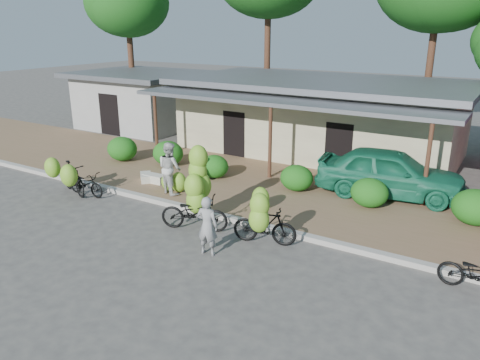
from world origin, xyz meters
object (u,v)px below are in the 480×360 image
object	(u,v)px
bike_far_left	(82,182)
bike_left	(70,177)
bike_right	(263,222)
sack_near	(154,178)
tree_back_left	(126,1)
bystander	(170,168)
teal_van	(390,173)
sack_far	(146,177)
bike_center	(196,198)
vendor	(207,226)
bike_far_right	(479,275)

from	to	relation	value
bike_far_left	bike_left	world-z (taller)	bike_left
bike_left	bike_right	world-z (taller)	bike_right
sack_near	tree_back_left	bearing A→B (deg)	136.59
bike_left	sack_near	size ratio (longest dim) A/B	2.29
bike_far_left	sack_near	xyz separation A→B (m)	(1.32, 2.20, -0.27)
bike_right	bystander	size ratio (longest dim) A/B	1.01
teal_van	sack_far	bearing A→B (deg)	103.06
sack_near	sack_far	xyz separation A→B (m)	(-0.38, -0.03, -0.01)
bike_center	teal_van	xyz separation A→B (m)	(4.19, 5.29, 0.06)
bike_right	bike_left	bearing A→B (deg)	74.44
bike_right	vendor	size ratio (longest dim) A/B	1.15
bike_far_left	sack_far	world-z (taller)	bike_far_left
bike_far_right	sack_far	xyz separation A→B (m)	(-11.40, 1.83, -0.19)
bike_left	bike_right	size ratio (longest dim) A/B	1.07
tree_back_left	bike_left	size ratio (longest dim) A/B	4.60
bike_right	bike_far_right	size ratio (longest dim) A/B	1.02
tree_back_left	vendor	xyz separation A→B (m)	(15.19, -13.23, -6.24)
bike_far_right	bystander	distance (m)	9.85
bike_right	vendor	distance (m)	1.53
tree_back_left	bike_far_right	size ratio (longest dim) A/B	5.03
bike_center	vendor	size ratio (longest dim) A/B	1.51
bike_left	bike_far_right	size ratio (longest dim) A/B	1.09
bike_far_left	teal_van	distance (m)	10.51
bike_right	sack_far	bearing A→B (deg)	55.04
sack_far	bike_left	bearing A→B (deg)	-124.46
teal_van	bike_left	bearing A→B (deg)	110.92
bike_left	bike_center	world-z (taller)	bike_center
bike_right	teal_van	xyz separation A→B (m)	(1.90, 5.39, 0.25)
bike_center	sack_far	world-z (taller)	bike_center
sack_near	sack_far	world-z (taller)	sack_near
teal_van	bike_right	bearing A→B (deg)	152.63
tree_back_left	vendor	bearing A→B (deg)	-41.06
bike_far_left	sack_near	size ratio (longest dim) A/B	1.92
sack_far	vendor	world-z (taller)	vendor
bike_left	bike_right	xyz separation A→B (m)	(7.74, -0.08, 0.05)
bike_far_left	teal_van	world-z (taller)	teal_van
vendor	bike_far_right	bearing A→B (deg)	-175.17
vendor	tree_back_left	bearing A→B (deg)	-50.66
bike_far_right	sack_near	size ratio (longest dim) A/B	2.10
bike_far_left	bike_left	size ratio (longest dim) A/B	0.84
bike_center	vendor	bearing A→B (deg)	-153.72
sack_near	teal_van	distance (m)	8.37
tree_back_left	teal_van	world-z (taller)	tree_back_left
vendor	teal_van	world-z (taller)	teal_van
bike_far_left	bike_far_right	world-z (taller)	bike_far_left
tree_back_left	bike_far_left	distance (m)	16.35
bike_far_right	bystander	world-z (taller)	bystander
bike_left	bystander	size ratio (longest dim) A/B	1.08
tree_back_left	bike_right	xyz separation A→B (m)	(16.19, -12.08, -6.34)
tree_back_left	sack_far	world-z (taller)	tree_back_left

